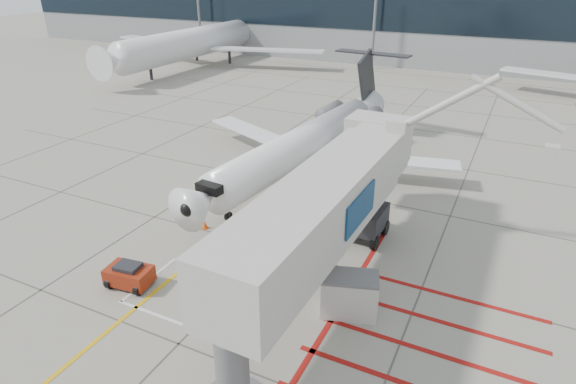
% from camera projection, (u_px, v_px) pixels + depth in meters
% --- Properties ---
extents(ground_plane, '(260.00, 260.00, 0.00)m').
position_uv_depth(ground_plane, '(232.00, 289.00, 22.55)').
color(ground_plane, gray).
rests_on(ground_plane, ground).
extents(regional_jet, '(24.38, 29.41, 7.15)m').
position_uv_depth(regional_jet, '(286.00, 134.00, 31.98)').
color(regional_jet, white).
rests_on(regional_jet, ground_plane).
extents(jet_bridge, '(9.76, 19.81, 7.83)m').
position_uv_depth(jet_bridge, '(318.00, 223.00, 20.28)').
color(jet_bridge, beige).
rests_on(jet_bridge, ground_plane).
extents(pushback_tug, '(2.23, 1.55, 1.22)m').
position_uv_depth(pushback_tug, '(129.00, 274.00, 22.60)').
color(pushback_tug, maroon).
rests_on(pushback_tug, ground_plane).
extents(baggage_cart, '(1.76, 1.21, 1.05)m').
position_uv_depth(baggage_cart, '(288.00, 215.00, 28.10)').
color(baggage_cart, '#535458').
rests_on(baggage_cart, ground_plane).
extents(ground_power_unit, '(2.71, 2.06, 1.90)m').
position_uv_depth(ground_power_unit, '(349.00, 294.00, 20.68)').
color(ground_power_unit, beige).
rests_on(ground_power_unit, ground_plane).
extents(cone_nose, '(0.35, 0.35, 0.48)m').
position_uv_depth(cone_nose, '(205.00, 225.00, 27.65)').
color(cone_nose, '#E2480B').
rests_on(cone_nose, ground_plane).
extents(cone_side, '(0.33, 0.33, 0.46)m').
position_uv_depth(cone_side, '(261.00, 217.00, 28.47)').
color(cone_side, '#DA5E0B').
rests_on(cone_side, ground_plane).
extents(terminal_building, '(180.00, 28.00, 14.00)m').
position_uv_depth(terminal_building, '(535.00, 14.00, 72.32)').
color(terminal_building, gray).
rests_on(terminal_building, ground_plane).
extents(terminal_glass_band, '(180.00, 0.10, 6.00)m').
position_uv_depth(terminal_glass_band, '(534.00, 15.00, 60.50)').
color(terminal_glass_band, black).
rests_on(terminal_glass_band, ground_plane).
extents(bg_aircraft_b, '(36.76, 40.84, 12.25)m').
position_uv_depth(bg_aircraft_b, '(203.00, 22.00, 70.60)').
color(bg_aircraft_b, silver).
rests_on(bg_aircraft_b, ground_plane).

